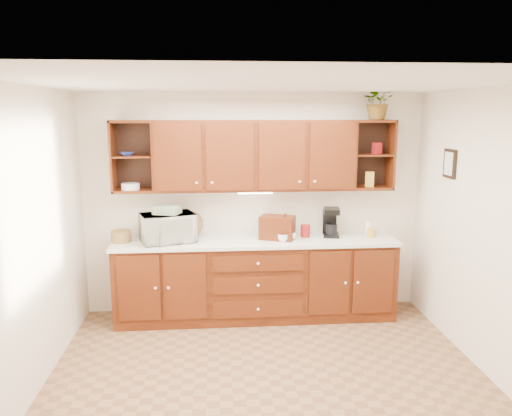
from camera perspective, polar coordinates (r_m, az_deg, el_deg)
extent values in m
plane|color=#87603E|center=(4.75, 1.48, -19.11)|extent=(4.00, 4.00, 0.00)
plane|color=white|center=(4.12, 1.66, 14.03)|extent=(4.00, 4.00, 0.00)
plane|color=#F1E4CB|center=(5.95, -0.26, 0.48)|extent=(4.00, 0.00, 4.00)
plane|color=#F1E4CB|center=(4.50, -24.71, -3.93)|extent=(0.00, 3.50, 3.50)
plane|color=#F1E4CB|center=(4.89, 25.61, -2.90)|extent=(0.00, 3.50, 3.50)
cube|color=#351206|center=(5.88, -0.02, -8.22)|extent=(3.20, 0.60, 0.90)
cube|color=silver|center=(5.73, -0.01, -3.81)|extent=(3.24, 0.64, 0.04)
cube|color=#351206|center=(5.71, -0.13, 6.02)|extent=(2.30, 0.33, 0.80)
cube|color=black|center=(5.92, -13.71, 5.88)|extent=(0.45, 0.02, 0.80)
cube|color=black|center=(6.13, 12.76, 6.08)|extent=(0.45, 0.02, 0.80)
cube|color=#351206|center=(5.77, -13.95, 5.75)|extent=(0.43, 0.30, 0.02)
cube|color=#351206|center=(5.98, 13.19, 5.95)|extent=(0.43, 0.30, 0.02)
cube|color=#351206|center=(5.96, 13.35, 9.64)|extent=(0.45, 0.33, 0.03)
cube|color=white|center=(5.71, -0.09, 1.77)|extent=(0.40, 0.05, 0.02)
cube|color=black|center=(5.57, 21.28, 4.75)|extent=(0.03, 0.24, 0.30)
cylinder|color=olive|center=(5.82, -15.15, -3.13)|extent=(0.27, 0.27, 0.13)
imported|color=beige|center=(5.68, -10.07, -2.24)|extent=(0.68, 0.56, 0.32)
cube|color=tan|center=(5.64, -10.13, -0.24)|extent=(0.32, 0.28, 0.08)
cylinder|color=black|center=(5.74, -7.94, -2.07)|extent=(0.09, 0.09, 0.31)
cylinder|color=olive|center=(5.92, -7.49, -3.16)|extent=(0.31, 0.13, 0.30)
cube|color=#351206|center=(5.73, 2.45, -2.25)|extent=(0.44, 0.36, 0.27)
cylinder|color=#351206|center=(5.68, 3.30, -2.16)|extent=(0.02, 0.02, 0.31)
cylinder|color=#351206|center=(5.71, 3.28, -3.59)|extent=(0.12, 0.12, 0.02)
imported|color=white|center=(5.73, 4.07, -3.18)|extent=(0.13, 0.13, 0.09)
imported|color=white|center=(5.76, 2.68, -3.09)|extent=(0.13, 0.13, 0.09)
imported|color=white|center=(5.63, 3.09, -3.43)|extent=(0.13, 0.13, 0.09)
cylinder|color=maroon|center=(5.87, 5.65, -2.61)|extent=(0.15, 0.15, 0.14)
cylinder|color=white|center=(6.06, 12.73, -2.26)|extent=(0.09, 0.09, 0.17)
cylinder|color=gold|center=(5.98, 13.01, -2.79)|extent=(0.10, 0.10, 0.10)
cube|color=black|center=(5.94, 8.56, -3.03)|extent=(0.22, 0.26, 0.04)
cube|color=black|center=(6.00, 8.40, -1.50)|extent=(0.17, 0.08, 0.29)
cube|color=black|center=(5.88, 8.64, -0.33)|extent=(0.22, 0.26, 0.06)
cylinder|color=black|center=(5.91, 8.62, -2.40)|extent=(0.15, 0.15, 0.12)
imported|color=navy|center=(5.75, -14.57, 6.00)|extent=(0.19, 0.19, 0.04)
cylinder|color=white|center=(5.78, -14.15, 2.41)|extent=(0.26, 0.26, 0.07)
cube|color=gold|center=(5.97, 12.87, 3.22)|extent=(0.12, 0.11, 0.18)
cube|color=maroon|center=(5.96, 13.66, 6.65)|extent=(0.11, 0.11, 0.13)
imported|color=#999999|center=(5.93, 13.80, 11.76)|extent=(0.45, 0.42, 0.41)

